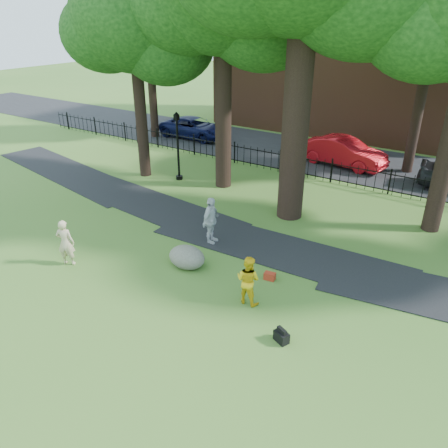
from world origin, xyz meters
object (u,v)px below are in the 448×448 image
Objects in this scene: man at (248,280)px; boulder at (187,256)px; red_sedan at (343,152)px; woman at (66,243)px; lamppost at (178,147)px.

man reaches higher than boulder.
red_sedan reaches higher than man.
woman is 16.74m from red_sedan.
lamppost reaches higher than man.
woman is 1.25× the size of boulder.
woman reaches higher than man.
lamppost is at bearing 130.29° from boulder.
lamppost reaches higher than boulder.
red_sedan is (0.76, 13.92, 0.41)m from boulder.
boulder is 0.28× the size of red_sedan.
red_sedan is at bearing -131.61° from woman.
lamppost reaches higher than woman.
red_sedan is at bearing 50.80° from lamppost.
boulder is 9.06m from lamppost.
red_sedan is at bearing -81.21° from man.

